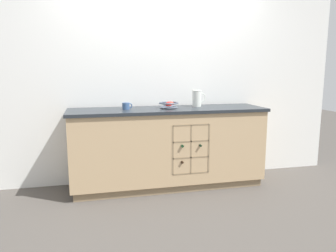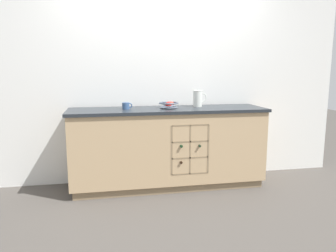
# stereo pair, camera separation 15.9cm
# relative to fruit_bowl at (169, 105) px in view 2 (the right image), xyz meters

# --- Properties ---
(ground_plane) EXTENTS (14.00, 14.00, 0.00)m
(ground_plane) POSITION_rel_fruit_bowl_xyz_m (-0.01, -0.01, -0.98)
(ground_plane) COLOR #4C4742
(back_wall) EXTENTS (4.62, 0.06, 2.55)m
(back_wall) POSITION_rel_fruit_bowl_xyz_m (-0.01, 0.35, 0.30)
(back_wall) COLOR white
(back_wall) RESTS_ON ground_plane
(kitchen_island) EXTENTS (2.26, 0.61, 0.93)m
(kitchen_island) POSITION_rel_fruit_bowl_xyz_m (-0.01, -0.01, -0.50)
(kitchen_island) COLOR #8B7354
(kitchen_island) RESTS_ON ground_plane
(fruit_bowl) EXTENTS (0.23, 0.23, 0.08)m
(fruit_bowl) POSITION_rel_fruit_bowl_xyz_m (0.00, 0.00, 0.00)
(fruit_bowl) COLOR #4C5666
(fruit_bowl) RESTS_ON kitchen_island
(white_pitcher) EXTENTS (0.17, 0.11, 0.20)m
(white_pitcher) POSITION_rel_fruit_bowl_xyz_m (0.37, 0.10, 0.06)
(white_pitcher) COLOR silver
(white_pitcher) RESTS_ON kitchen_island
(ceramic_mug) EXTENTS (0.11, 0.08, 0.08)m
(ceramic_mug) POSITION_rel_fruit_bowl_xyz_m (-0.49, 0.02, -0.01)
(ceramic_mug) COLOR #385684
(ceramic_mug) RESTS_ON kitchen_island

